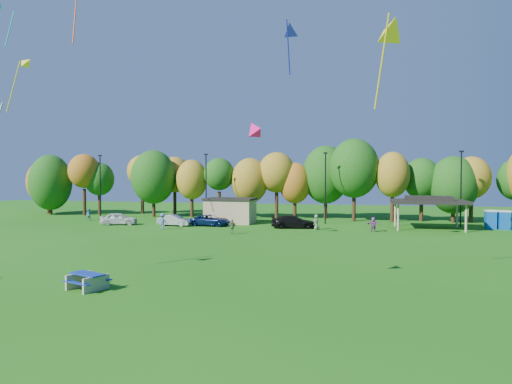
% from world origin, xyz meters
% --- Properties ---
extents(ground, '(160.00, 160.00, 0.00)m').
position_xyz_m(ground, '(0.00, 0.00, 0.00)').
color(ground, '#19600F').
rests_on(ground, ground).
extents(tree_line, '(93.57, 10.55, 11.15)m').
position_xyz_m(tree_line, '(-1.03, 45.51, 5.91)').
color(tree_line, black).
rests_on(tree_line, ground).
extents(lamp_posts, '(64.50, 0.25, 9.09)m').
position_xyz_m(lamp_posts, '(2.00, 40.00, 4.90)').
color(lamp_posts, black).
rests_on(lamp_posts, ground).
extents(utility_building, '(6.30, 4.30, 3.25)m').
position_xyz_m(utility_building, '(-10.00, 38.00, 1.64)').
color(utility_building, tan).
rests_on(utility_building, ground).
extents(pavilion, '(8.20, 6.20, 3.77)m').
position_xyz_m(pavilion, '(14.00, 37.00, 3.23)').
color(pavilion, tan).
rests_on(pavilion, ground).
extents(porta_potties, '(3.75, 2.09, 2.18)m').
position_xyz_m(porta_potties, '(22.24, 38.26, 1.10)').
color(porta_potties, '#0C4CA8').
rests_on(porta_potties, ground).
extents(picnic_table, '(2.45, 2.25, 0.87)m').
position_xyz_m(picnic_table, '(-7.59, 3.17, 0.51)').
color(picnic_table, tan).
rests_on(picnic_table, ground).
extents(car_a, '(4.81, 3.02, 1.53)m').
position_xyz_m(car_a, '(-22.92, 32.82, 0.76)').
color(car_a, white).
rests_on(car_a, ground).
extents(car_b, '(4.14, 1.50, 1.36)m').
position_xyz_m(car_b, '(-15.64, 33.22, 0.68)').
color(car_b, '#AEADB3').
rests_on(car_b, ground).
extents(car_c, '(4.94, 2.37, 1.36)m').
position_xyz_m(car_c, '(-11.38, 34.26, 0.68)').
color(car_c, '#0D204E').
rests_on(car_c, ground).
extents(car_d, '(5.43, 3.00, 1.49)m').
position_xyz_m(car_d, '(-1.24, 34.22, 0.75)').
color(car_d, black).
rests_on(car_d, ground).
extents(far_person_0, '(0.89, 0.74, 1.64)m').
position_xyz_m(far_person_0, '(-29.80, 36.83, 0.82)').
color(far_person_0, teal).
rests_on(far_person_0, ground).
extents(far_person_2, '(0.98, 0.77, 1.55)m').
position_xyz_m(far_person_2, '(-6.60, 27.27, 0.77)').
color(far_person_2, '#5F7F4E').
rests_on(far_person_2, ground).
extents(far_person_3, '(1.55, 0.59, 1.64)m').
position_xyz_m(far_person_3, '(7.80, 32.69, 0.82)').
color(far_person_3, '#8B3989').
rests_on(far_person_3, ground).
extents(far_person_4, '(1.25, 0.79, 1.85)m').
position_xyz_m(far_person_4, '(-15.50, 29.49, 0.92)').
color(far_person_4, '#436994').
rests_on(far_person_4, ground).
extents(far_person_5, '(0.85, 0.99, 1.72)m').
position_xyz_m(far_person_5, '(1.55, 33.41, 0.86)').
color(far_person_5, '#6C7C55').
rests_on(far_person_5, ground).
extents(kite_6, '(1.27, 2.75, 4.52)m').
position_xyz_m(kite_6, '(1.16, 16.93, 17.44)').
color(kite_6, '#1D21A0').
extents(kite_7, '(1.44, 1.41, 1.14)m').
position_xyz_m(kite_7, '(1.25, 4.56, 8.52)').
color(kite_7, '#FF0E6F').
extents(kite_11, '(3.11, 1.13, 5.31)m').
position_xyz_m(kite_11, '(-24.32, 18.89, 16.71)').
color(kite_11, yellow).
extents(kite_13, '(2.30, 3.54, 5.70)m').
position_xyz_m(kite_13, '(8.21, 8.66, 14.38)').
color(kite_13, yellow).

